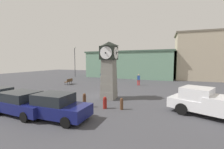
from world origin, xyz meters
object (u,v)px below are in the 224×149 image
object	(u,v)px
pickup_truck	(211,103)
bench	(69,81)
car_silver_hatch	(109,74)
clock_tower	(109,69)
car_near_tower	(23,103)
street_lamp_near_road	(75,60)
bollard_near_tower	(122,104)
bollard_far_row	(84,100)
pedestrian_crossing_lot	(139,79)
bollard_mid_row	(105,102)
car_by_building	(57,106)

from	to	relation	value
pickup_truck	bench	xyz separation A→B (m)	(-17.34, 8.22, -0.41)
car_silver_hatch	clock_tower	bearing A→B (deg)	-68.47
clock_tower	car_near_tower	xyz separation A→B (m)	(-4.02, -6.02, -2.11)
car_near_tower	street_lamp_near_road	bearing A→B (deg)	116.62
bollard_near_tower	bollard_far_row	xyz separation A→B (m)	(-2.92, -0.51, 0.12)
car_near_tower	pedestrian_crossing_lot	distance (m)	16.00
bollard_near_tower	street_lamp_near_road	distance (m)	26.88
bollard_mid_row	car_silver_hatch	xyz separation A→B (m)	(-7.90, 20.85, 0.29)
clock_tower	pedestrian_crossing_lot	distance (m)	9.38
clock_tower	bench	world-z (taller)	clock_tower
clock_tower	car_by_building	bearing A→B (deg)	-100.97
car_near_tower	car_silver_hatch	distance (m)	24.10
clock_tower	pickup_truck	size ratio (longest dim) A/B	0.99
bollard_near_tower	car_by_building	world-z (taller)	car_by_building
pedestrian_crossing_lot	clock_tower	bearing A→B (deg)	-97.59
pickup_truck	bench	size ratio (longest dim) A/B	3.39
pickup_truck	car_near_tower	bearing A→B (deg)	-161.95
street_lamp_near_road	bollard_far_row	bearing A→B (deg)	-53.97
bollard_near_tower	pickup_truck	xyz separation A→B (m)	(5.95, 0.67, 0.48)
bollard_mid_row	bench	bearing A→B (deg)	137.99
clock_tower	car_by_building	size ratio (longest dim) A/B	1.36
bollard_far_row	car_silver_hatch	bearing A→B (deg)	106.50
bollard_far_row	car_near_tower	bearing A→B (deg)	-139.45
bollard_near_tower	bollard_mid_row	world-z (taller)	bollard_mid_row
clock_tower	bollard_far_row	distance (m)	4.08
pickup_truck	pedestrian_crossing_lot	xyz separation A→B (m)	(-6.86, 11.18, 0.05)
car_by_building	pedestrian_crossing_lot	distance (m)	15.26
pickup_truck	car_silver_hatch	bearing A→B (deg)	127.16
bollard_mid_row	pickup_truck	distance (m)	7.30
pickup_truck	bollard_near_tower	bearing A→B (deg)	-173.61
bench	street_lamp_near_road	size ratio (longest dim) A/B	0.23
clock_tower	bollard_far_row	xyz separation A→B (m)	(-0.79, -3.26, -2.32)
car_silver_hatch	bollard_mid_row	bearing A→B (deg)	-69.24
car_near_tower	car_silver_hatch	size ratio (longest dim) A/B	1.06
bollard_near_tower	bollard_mid_row	bearing A→B (deg)	-170.51
pickup_truck	pedestrian_crossing_lot	size ratio (longest dim) A/B	3.26
bollard_near_tower	bench	world-z (taller)	bench
bollard_mid_row	street_lamp_near_road	xyz separation A→B (m)	(-16.46, 20.08, 3.54)
bollard_near_tower	bollard_mid_row	distance (m)	1.30
car_silver_hatch	pedestrian_crossing_lot	bearing A→B (deg)	-46.73
car_near_tower	car_by_building	size ratio (longest dim) A/B	1.12
bollard_mid_row	bench	size ratio (longest dim) A/B	0.57
car_near_tower	pickup_truck	world-z (taller)	pickup_truck
car_near_tower	street_lamp_near_road	distance (m)	26.09
car_by_building	bollard_far_row	bearing A→B (deg)	82.32
car_near_tower	car_by_building	distance (m)	2.86
pedestrian_crossing_lot	street_lamp_near_road	distance (m)	18.89
clock_tower	bollard_far_row	bearing A→B (deg)	-103.66
bench	pedestrian_crossing_lot	world-z (taller)	pedestrian_crossing_lot
car_near_tower	car_by_building	bearing A→B (deg)	0.93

